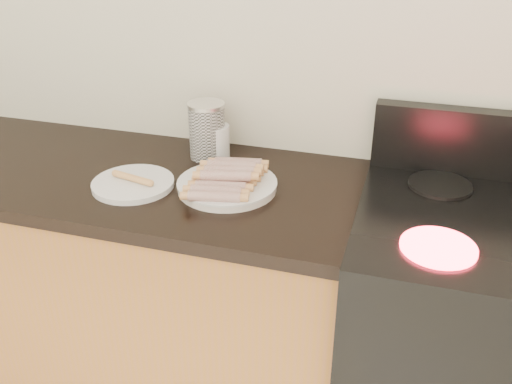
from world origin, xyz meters
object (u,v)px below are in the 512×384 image
(mug, at_px, (216,142))
(side_plate, at_px, (133,184))
(canister, at_px, (207,130))
(stove, at_px, (476,358))
(main_plate, at_px, (227,186))

(mug, bearing_deg, side_plate, -121.36)
(mug, bearing_deg, canister, -172.00)
(stove, bearing_deg, canister, 167.52)
(main_plate, relative_size, side_plate, 1.20)
(main_plate, bearing_deg, side_plate, -167.13)
(main_plate, xyz_separation_m, side_plate, (-0.27, -0.06, -0.00))
(main_plate, bearing_deg, stove, 0.11)
(main_plate, distance_m, mug, 0.23)
(stove, relative_size, main_plate, 3.20)
(stove, height_order, side_plate, side_plate)
(side_plate, xyz_separation_m, mug, (0.16, 0.26, 0.05))
(main_plate, xyz_separation_m, mug, (-0.11, 0.20, 0.05))
(side_plate, height_order, canister, canister)
(main_plate, distance_m, canister, 0.25)
(stove, relative_size, side_plate, 3.82)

